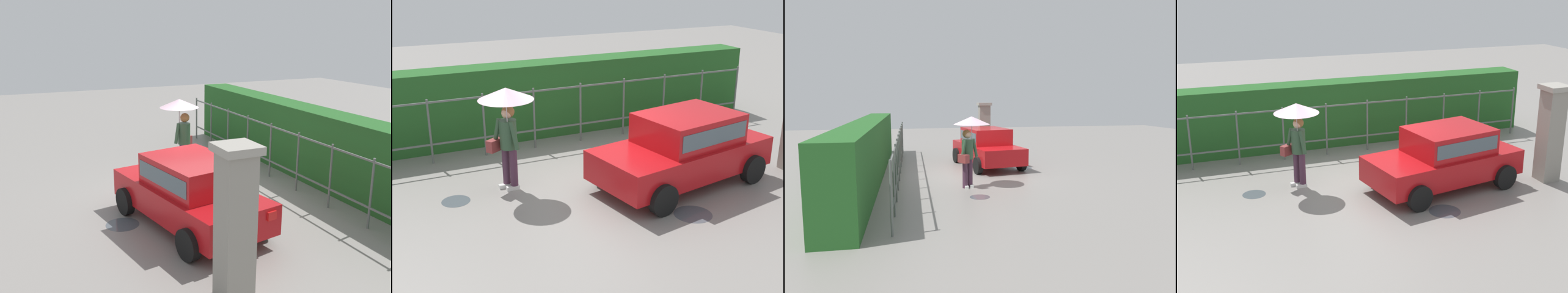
# 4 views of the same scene
# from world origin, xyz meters

# --- Properties ---
(ground_plane) EXTENTS (40.00, 40.00, 0.00)m
(ground_plane) POSITION_xyz_m (0.00, 0.00, 0.00)
(ground_plane) COLOR gray
(car) EXTENTS (3.94, 2.38, 1.48)m
(car) POSITION_xyz_m (1.59, -0.74, 0.80)
(car) COLOR #B71116
(car) RESTS_ON ground
(pedestrian) EXTENTS (1.06, 1.06, 2.11)m
(pedestrian) POSITION_xyz_m (-1.73, 0.43, 1.62)
(pedestrian) COLOR #47283D
(pedestrian) RESTS_ON ground
(fence_section) EXTENTS (11.05, 0.05, 1.50)m
(fence_section) POSITION_xyz_m (0.15, 2.52, 0.83)
(fence_section) COLOR #59605B
(fence_section) RESTS_ON ground
(hedge_row) EXTENTS (12.00, 0.90, 1.90)m
(hedge_row) POSITION_xyz_m (0.15, 3.52, 0.95)
(hedge_row) COLOR #235B23
(hedge_row) RESTS_ON ground
(puddle_near) EXTENTS (0.70, 0.70, 0.00)m
(puddle_near) POSITION_xyz_m (0.97, -2.01, 0.00)
(puddle_near) COLOR #4C545B
(puddle_near) RESTS_ON ground
(puddle_far) EXTENTS (0.55, 0.55, 0.00)m
(puddle_far) POSITION_xyz_m (-2.84, 0.34, 0.00)
(puddle_far) COLOR #4C545B
(puddle_far) RESTS_ON ground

